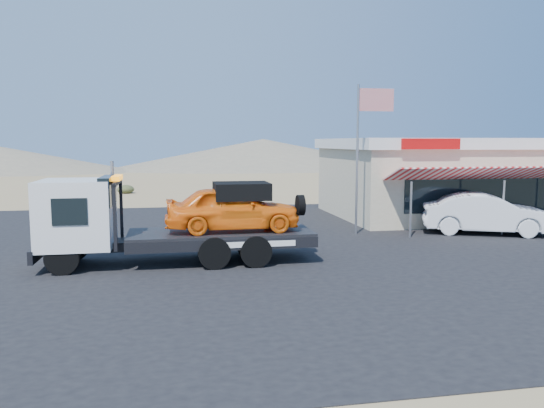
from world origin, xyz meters
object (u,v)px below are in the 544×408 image
at_px(tow_truck, 171,216).
at_px(jerky_store, 436,177).
at_px(flagpole, 363,142).
at_px(white_sedan, 486,214).

relative_size(tow_truck, jerky_store, 0.78).
relative_size(tow_truck, flagpole, 1.36).
xyz_separation_m(white_sedan, jerky_store, (0.58, 5.43, 1.15)).
bearing_deg(white_sedan, jerky_store, 16.52).
bearing_deg(white_sedan, tow_truck, 125.96).
bearing_deg(tow_truck, jerky_store, 32.55).
xyz_separation_m(white_sedan, flagpole, (-4.98, 0.96, 2.92)).
distance_m(white_sedan, jerky_store, 5.58).
xyz_separation_m(tow_truck, flagpole, (7.61, 3.93, 2.29)).
bearing_deg(jerky_store, tow_truck, -147.45).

